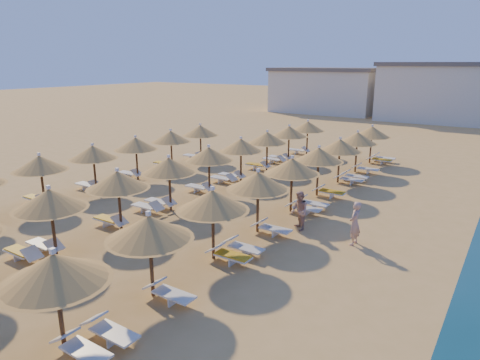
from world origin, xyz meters
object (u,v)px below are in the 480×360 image
Objects in this scene: parasol_row_west at (169,166)px; beachgoer_b at (299,211)px; parasol_row_east at (258,182)px; beachgoer_a at (355,223)px.

parasol_row_west is 19.76× the size of beachgoer_b.
beachgoer_b is (1.43, 1.22, -1.40)m from parasol_row_east.
beachgoer_b is at bearing 40.59° from parasol_row_east.
parasol_row_west is (-5.13, 0.00, 0.00)m from parasol_row_east.
parasol_row_east reaches higher than beachgoer_b.
parasol_row_west is at bearing -81.90° from beachgoer_a.
parasol_row_east is 19.76× the size of beachgoer_b.
parasol_row_west is 19.02× the size of beachgoer_a.
beachgoer_a reaches higher than beachgoer_b.
beachgoer_a is 1.04× the size of beachgoer_b.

